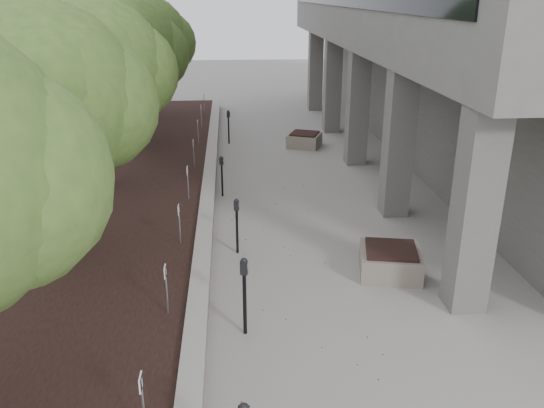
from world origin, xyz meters
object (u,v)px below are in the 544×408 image
parking_meter_4 (222,176)px  parking_meter_5 (229,127)px  crabapple_tree_2 (50,136)px  parking_meter_2 (245,296)px  crabapple_tree_4 (129,71)px  parking_meter_3 (237,226)px  planter_back (304,140)px  crabapple_tree_5 (147,57)px  crabapple_tree_3 (101,94)px  planter_front (390,261)px

parking_meter_4 → parking_meter_5: (0.23, 6.37, 0.06)m
crabapple_tree_2 → parking_meter_2: (3.84, -2.64, -2.35)m
crabapple_tree_4 → parking_meter_3: bearing=-67.8°
crabapple_tree_2 → parking_meter_3: (3.76, 0.75, -2.43)m
parking_meter_3 → parking_meter_5: size_ratio=0.99×
crabapple_tree_2 → planter_back: size_ratio=4.43×
parking_meter_5 → parking_meter_2: bearing=-103.0°
parking_meter_2 → parking_meter_3: parking_meter_2 is taller
crabapple_tree_5 → parking_meter_4: bearing=-71.7°
crabapple_tree_5 → parking_meter_2: size_ratio=3.54×
crabapple_tree_3 → planter_back: bearing=39.3°
crabapple_tree_4 → planter_back: bearing=3.9°
planter_back → parking_meter_3: bearing=-106.6°
planter_front → planter_back: 11.01m
parking_meter_4 → parking_meter_5: 6.38m
crabapple_tree_3 → crabapple_tree_5: 10.00m
crabapple_tree_4 → parking_meter_5: bearing=17.6°
crabapple_tree_4 → planter_back: crabapple_tree_4 is taller
parking_meter_4 → crabapple_tree_5: bearing=129.5°
crabapple_tree_3 → parking_meter_4: bearing=-3.8°
crabapple_tree_3 → parking_meter_3: size_ratio=3.92×
crabapple_tree_4 → planter_back: 7.25m
parking_meter_5 → planter_front: bearing=-87.2°
crabapple_tree_5 → parking_meter_5: (3.61, -3.85, -2.42)m
parking_meter_4 → planter_front: 6.52m
crabapple_tree_2 → crabapple_tree_4: (0.00, 10.00, 0.00)m
crabapple_tree_3 → crabapple_tree_5: size_ratio=1.00×
parking_meter_3 → planter_back: 10.13m
parking_meter_2 → parking_meter_5: size_ratio=1.10×
parking_meter_4 → planter_back: 6.57m
crabapple_tree_4 → parking_meter_2: bearing=-73.1°
parking_meter_2 → crabapple_tree_4: bearing=118.7°
crabapple_tree_4 → crabapple_tree_5: 5.00m
parking_meter_3 → parking_meter_4: 4.04m
parking_meter_2 → parking_meter_4: bearing=105.3°
parking_meter_2 → parking_meter_5: 13.79m
crabapple_tree_5 → parking_meter_4: size_ratio=4.27×
crabapple_tree_5 → parking_meter_5: bearing=-46.9°
crabapple_tree_4 → parking_meter_5: size_ratio=3.90×
crabapple_tree_2 → parking_meter_5: crabapple_tree_2 is taller
crabapple_tree_2 → parking_meter_4: (3.38, 4.77, -2.48)m
planter_front → parking_meter_5: bearing=106.7°
parking_meter_2 → parking_meter_3: bearing=103.1°
crabapple_tree_3 → crabapple_tree_4: (0.00, 5.00, 0.00)m
crabapple_tree_3 → planter_front: 9.46m
parking_meter_5 → planter_back: bearing=-26.7°
crabapple_tree_5 → parking_meter_3: (3.76, -14.25, -2.43)m
crabapple_tree_2 → parking_meter_4: crabapple_tree_2 is taller
parking_meter_3 → planter_back: bearing=85.0°
planter_front → planter_back: bearing=92.4°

